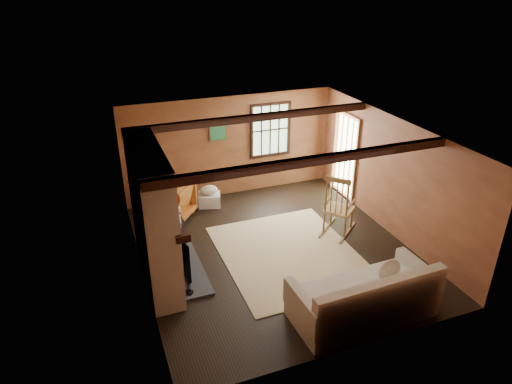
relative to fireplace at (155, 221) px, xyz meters
name	(u,v)px	position (x,y,z in m)	size (l,w,h in m)	color
ground	(275,251)	(2.23, 0.00, -1.10)	(5.50, 5.50, 0.00)	black
room_envelope	(282,167)	(2.45, 0.26, 0.53)	(5.02, 5.52, 2.44)	#9E5A38
fireplace	(155,221)	(0.00, 0.00, 0.00)	(1.02, 2.30, 2.40)	brown
rug	(289,254)	(2.43, -0.20, -1.10)	(2.50, 3.00, 0.01)	beige
rocking_chair	(338,208)	(3.70, 0.21, -0.55)	(1.03, 0.99, 1.31)	tan
sofa	(365,300)	(2.80, -2.22, -0.78)	(2.30, 1.08, 0.92)	silver
firewood_pile	(160,207)	(0.43, 2.42, -0.99)	(0.60, 0.11, 0.22)	#513B23
laundry_basket	(209,200)	(1.54, 2.29, -0.95)	(0.50, 0.38, 0.30)	white
basket_pillow	(209,190)	(1.54, 2.29, -0.70)	(0.41, 0.32, 0.20)	silver
armchair	(169,201)	(0.58, 2.03, -0.68)	(0.90, 0.92, 0.84)	#BF6026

